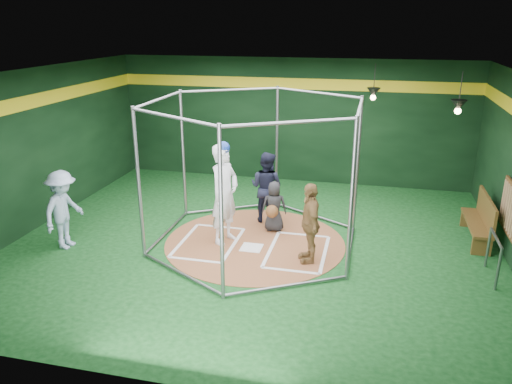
% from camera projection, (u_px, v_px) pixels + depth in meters
% --- Properties ---
extents(room_shell, '(10.10, 9.10, 3.53)m').
position_uv_depth(room_shell, '(255.00, 163.00, 10.01)').
color(room_shell, '#0D3913').
rests_on(room_shell, ground).
extents(clay_disc, '(3.80, 3.80, 0.01)m').
position_uv_depth(clay_disc, '(255.00, 242.00, 10.58)').
color(clay_disc, '#945836').
rests_on(clay_disc, ground).
extents(home_plate, '(0.43, 0.43, 0.01)m').
position_uv_depth(home_plate, '(252.00, 248.00, 10.30)').
color(home_plate, white).
rests_on(home_plate, clay_disc).
extents(batter_box_left, '(1.17, 1.77, 0.01)m').
position_uv_depth(batter_box_left, '(209.00, 242.00, 10.55)').
color(batter_box_left, white).
rests_on(batter_box_left, clay_disc).
extents(batter_box_right, '(1.17, 1.77, 0.01)m').
position_uv_depth(batter_box_right, '(297.00, 251.00, 10.14)').
color(batter_box_right, white).
rests_on(batter_box_right, clay_disc).
extents(batting_cage, '(4.05, 4.67, 3.00)m').
position_uv_depth(batting_cage, '(255.00, 175.00, 10.09)').
color(batting_cage, gray).
rests_on(batting_cage, ground).
extents(bat_rack, '(0.07, 1.25, 0.98)m').
position_uv_depth(bat_rack, '(510.00, 209.00, 9.53)').
color(bat_rack, brown).
rests_on(bat_rack, room_shell).
extents(pendant_lamp_near, '(0.34, 0.34, 0.90)m').
position_uv_depth(pendant_lamp_near, '(373.00, 93.00, 12.51)').
color(pendant_lamp_near, black).
rests_on(pendant_lamp_near, room_shell).
extents(pendant_lamp_far, '(0.34, 0.34, 0.90)m').
position_uv_depth(pendant_lamp_far, '(459.00, 105.00, 10.65)').
color(pendant_lamp_far, black).
rests_on(pendant_lamp_far, room_shell).
extents(batter_figure, '(0.73, 0.89, 2.17)m').
position_uv_depth(batter_figure, '(224.00, 193.00, 10.28)').
color(batter_figure, white).
rests_on(batter_figure, clay_disc).
extents(visitor_leopard, '(0.66, 1.00, 1.59)m').
position_uv_depth(visitor_leopard, '(310.00, 223.00, 9.52)').
color(visitor_leopard, tan).
rests_on(visitor_leopard, clay_disc).
extents(catcher_figure, '(0.62, 0.63, 1.13)m').
position_uv_depth(catcher_figure, '(274.00, 207.00, 10.98)').
color(catcher_figure, black).
rests_on(catcher_figure, clay_disc).
extents(umpire, '(0.95, 0.83, 1.65)m').
position_uv_depth(umpire, '(266.00, 187.00, 11.43)').
color(umpire, black).
rests_on(umpire, clay_disc).
extents(bystander_blue, '(0.69, 1.11, 1.64)m').
position_uv_depth(bystander_blue, '(63.00, 210.00, 10.12)').
color(bystander_blue, '#A5BCDB').
rests_on(bystander_blue, ground).
extents(dugout_bench, '(0.39, 1.69, 0.98)m').
position_uv_depth(dugout_bench, '(481.00, 218.00, 10.53)').
color(dugout_bench, brown).
rests_on(dugout_bench, ground).
extents(steel_railing, '(0.05, 0.94, 0.81)m').
position_uv_depth(steel_railing, '(494.00, 251.00, 8.97)').
color(steel_railing, gray).
rests_on(steel_railing, ground).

